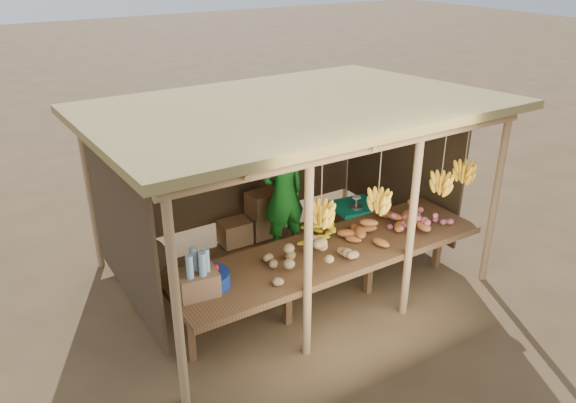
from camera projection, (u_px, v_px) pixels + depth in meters
ground at (288, 272)px, 7.60m from camera, size 60.00×60.00×0.00m
stall_structure at (295, 137)px, 6.79m from camera, size 4.70×3.50×2.43m
counter at (331, 254)px, 6.56m from camera, size 3.90×1.05×0.80m
potato_heap at (310, 251)px, 6.13m from camera, size 1.12×0.77×0.37m
sweet_potato_heap at (386, 217)px, 6.92m from camera, size 1.22×0.86×0.36m
onion_heap at (417, 214)px, 6.98m from camera, size 0.90×0.58×0.36m
banana_pile at (316, 226)px, 6.72m from camera, size 0.55×0.35×0.34m
tomato_basin at (209, 278)px, 5.81m from camera, size 0.44×0.44×0.23m
bottle_box at (197, 277)px, 5.64m from camera, size 0.44×0.36×0.50m
vendor at (284, 194)px, 7.77m from camera, size 0.65×0.43×1.78m
tarp_crate at (354, 222)px, 8.26m from camera, size 0.71×0.63×0.77m
carton_stack at (254, 220)px, 8.33m from camera, size 0.93×0.37×0.70m
burlap_sacks at (140, 258)px, 7.47m from camera, size 0.75×0.39×0.53m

